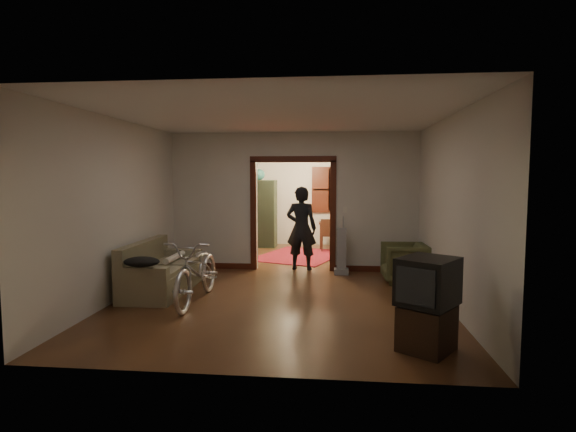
# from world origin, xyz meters

# --- Properties ---
(floor) EXTENTS (5.00, 8.50, 0.01)m
(floor) POSITION_xyz_m (0.00, 0.00, 0.00)
(floor) COLOR #3B2112
(floor) RESTS_ON ground
(ceiling) EXTENTS (5.00, 8.50, 0.01)m
(ceiling) POSITION_xyz_m (0.00, 0.00, 2.80)
(ceiling) COLOR white
(ceiling) RESTS_ON floor
(wall_back) EXTENTS (5.00, 0.02, 2.80)m
(wall_back) POSITION_xyz_m (0.00, 4.25, 1.40)
(wall_back) COLOR beige
(wall_back) RESTS_ON floor
(wall_left) EXTENTS (0.02, 8.50, 2.80)m
(wall_left) POSITION_xyz_m (-2.50, 0.00, 1.40)
(wall_left) COLOR beige
(wall_left) RESTS_ON floor
(wall_right) EXTENTS (0.02, 8.50, 2.80)m
(wall_right) POSITION_xyz_m (2.50, 0.00, 1.40)
(wall_right) COLOR beige
(wall_right) RESTS_ON floor
(partition_wall) EXTENTS (5.00, 0.14, 2.80)m
(partition_wall) POSITION_xyz_m (0.00, 0.75, 1.40)
(partition_wall) COLOR beige
(partition_wall) RESTS_ON floor
(door_casing) EXTENTS (1.74, 0.20, 2.32)m
(door_casing) POSITION_xyz_m (0.00, 0.75, 1.10)
(door_casing) COLOR #3B160D
(door_casing) RESTS_ON floor
(far_window) EXTENTS (0.98, 0.06, 1.28)m
(far_window) POSITION_xyz_m (0.70, 4.21, 1.55)
(far_window) COLOR black
(far_window) RESTS_ON wall_back
(chandelier) EXTENTS (0.24, 0.24, 0.24)m
(chandelier) POSITION_xyz_m (0.00, 2.50, 2.35)
(chandelier) COLOR #FFE0A5
(chandelier) RESTS_ON ceiling
(light_switch) EXTENTS (0.08, 0.01, 0.12)m
(light_switch) POSITION_xyz_m (1.05, 0.68, 1.25)
(light_switch) COLOR silver
(light_switch) RESTS_ON partition_wall
(sofa) EXTENTS (0.83, 1.83, 0.84)m
(sofa) POSITION_xyz_m (-1.99, -1.27, 0.42)
(sofa) COLOR #6A6346
(sofa) RESTS_ON floor
(rolled_paper) EXTENTS (0.10, 0.83, 0.10)m
(rolled_paper) POSITION_xyz_m (-1.89, -0.97, 0.53)
(rolled_paper) COLOR beige
(rolled_paper) RESTS_ON sofa
(jacket) EXTENTS (0.52, 0.39, 0.15)m
(jacket) POSITION_xyz_m (-1.94, -2.18, 0.68)
(jacket) COLOR black
(jacket) RESTS_ON sofa
(bicycle) EXTENTS (0.67, 1.88, 0.99)m
(bicycle) POSITION_xyz_m (-1.23, -1.81, 0.49)
(bicycle) COLOR silver
(bicycle) RESTS_ON floor
(armchair) EXTENTS (0.81, 0.79, 0.71)m
(armchair) POSITION_xyz_m (2.10, -0.16, 0.36)
(armchair) COLOR #4C502D
(armchair) RESTS_ON floor
(tv_stand) EXTENTS (0.72, 0.73, 0.50)m
(tv_stand) POSITION_xyz_m (1.85, -3.42, 0.25)
(tv_stand) COLOR black
(tv_stand) RESTS_ON floor
(crt_tv) EXTENTS (0.79, 0.80, 0.52)m
(crt_tv) POSITION_xyz_m (1.85, -3.42, 0.77)
(crt_tv) COLOR black
(crt_tv) RESTS_ON tv_stand
(vacuum) EXTENTS (0.28, 0.23, 0.91)m
(vacuum) POSITION_xyz_m (0.98, 0.40, 0.46)
(vacuum) COLOR gray
(vacuum) RESTS_ON floor
(person) EXTENTS (0.67, 0.49, 1.71)m
(person) POSITION_xyz_m (0.17, 0.77, 0.86)
(person) COLOR black
(person) RESTS_ON floor
(oriental_rug) EXTENTS (2.40, 2.72, 0.02)m
(oriental_rug) POSITION_xyz_m (0.01, 2.36, 0.01)
(oriental_rug) COLOR maroon
(oriental_rug) RESTS_ON floor
(locker) EXTENTS (0.92, 0.53, 1.82)m
(locker) POSITION_xyz_m (-1.19, 3.68, 0.91)
(locker) COLOR #24321E
(locker) RESTS_ON floor
(globe) EXTENTS (0.30, 0.30, 0.30)m
(globe) POSITION_xyz_m (-1.19, 3.68, 1.94)
(globe) COLOR #1E5972
(globe) RESTS_ON locker
(desk) EXTENTS (1.07, 0.82, 0.70)m
(desk) POSITION_xyz_m (0.92, 3.53, 0.35)
(desk) COLOR black
(desk) RESTS_ON floor
(desk_chair) EXTENTS (0.47, 0.47, 0.84)m
(desk_chair) POSITION_xyz_m (0.69, 3.14, 0.42)
(desk_chair) COLOR black
(desk_chair) RESTS_ON floor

